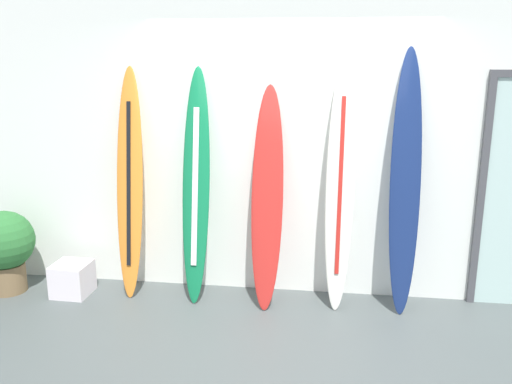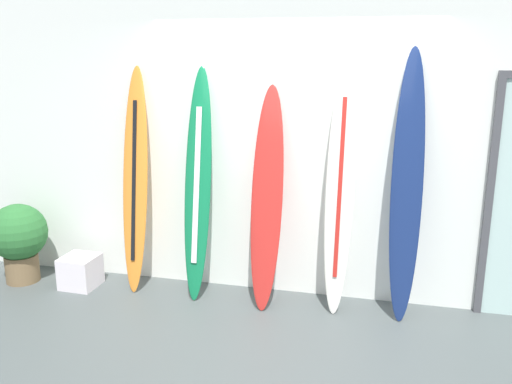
% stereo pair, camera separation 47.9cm
% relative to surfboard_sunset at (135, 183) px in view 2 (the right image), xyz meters
% --- Properties ---
extents(ground, '(8.00, 8.00, 0.04)m').
position_rel_surfboard_sunset_xyz_m(ground, '(1.42, -0.97, -1.06)').
color(ground, '#4B5252').
extents(wall_back, '(7.20, 0.20, 2.80)m').
position_rel_surfboard_sunset_xyz_m(wall_back, '(1.42, 0.33, 0.36)').
color(wall_back, white).
rests_on(wall_back, ground).
extents(surfboard_sunset, '(0.25, 0.38, 2.10)m').
position_rel_surfboard_sunset_xyz_m(surfboard_sunset, '(0.00, 0.00, 0.00)').
color(surfboard_sunset, orange).
rests_on(surfboard_sunset, ground).
extents(surfboard_emerald, '(0.26, 0.42, 2.11)m').
position_rel_surfboard_sunset_xyz_m(surfboard_emerald, '(0.62, -0.02, 0.02)').
color(surfboard_emerald, '#127444').
rests_on(surfboard_emerald, ground).
extents(surfboard_crimson, '(0.28, 0.48, 1.95)m').
position_rel_surfboard_sunset_xyz_m(surfboard_crimson, '(1.26, -0.03, -0.08)').
color(surfboard_crimson, red).
rests_on(surfboard_crimson, ground).
extents(surfboard_ivory, '(0.26, 0.38, 2.19)m').
position_rel_surfboard_sunset_xyz_m(surfboard_ivory, '(1.89, 0.00, 0.04)').
color(surfboard_ivory, silver).
rests_on(surfboard_ivory, ground).
extents(surfboard_navy, '(0.27, 0.40, 2.27)m').
position_rel_surfboard_sunset_xyz_m(surfboard_navy, '(2.44, 0.02, 0.10)').
color(surfboard_navy, navy).
rests_on(surfboard_navy, ground).
extents(display_block_left, '(0.34, 0.34, 0.31)m').
position_rel_surfboard_sunset_xyz_m(display_block_left, '(-0.56, -0.14, -0.88)').
color(display_block_left, white).
rests_on(display_block_left, ground).
extents(potted_plant, '(0.56, 0.56, 0.79)m').
position_rel_surfboard_sunset_xyz_m(potted_plant, '(-1.20, -0.16, -0.58)').
color(potted_plant, brown).
rests_on(potted_plant, ground).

